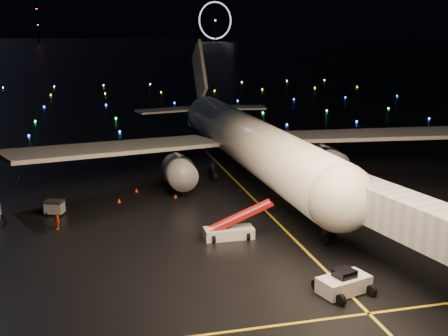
# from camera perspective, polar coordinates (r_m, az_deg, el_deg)

# --- Properties ---
(ground) EXTENTS (2000.00, 2000.00, 0.00)m
(ground) POSITION_cam_1_polar(r_m,az_deg,el_deg) (341.31, -13.13, 10.59)
(ground) COLOR black
(ground) RESTS_ON ground
(lane_centre) EXTENTS (0.25, 80.00, 0.02)m
(lane_centre) POSITION_cam_1_polar(r_m,az_deg,el_deg) (61.37, 3.50, -3.61)
(lane_centre) COLOR gold
(lane_centre) RESTS_ON ground
(airliner) EXTENTS (60.18, 57.31, 16.66)m
(airliner) POSITION_cam_1_polar(r_m,az_deg,el_deg) (71.70, 1.75, 5.81)
(airliner) COLOR silver
(airliner) RESTS_ON ground
(pushback_tug) EXTENTS (4.16, 2.94, 1.79)m
(pushback_tug) POSITION_cam_1_polar(r_m,az_deg,el_deg) (42.05, 12.09, -11.20)
(pushback_tug) COLOR silver
(pushback_tug) RESTS_ON ground
(belt_loader) EXTENTS (6.58, 1.94, 3.17)m
(belt_loader) POSITION_cam_1_polar(r_m,az_deg,el_deg) (50.94, 0.50, -5.47)
(belt_loader) COLOR silver
(belt_loader) RESTS_ON ground
(crew_c) EXTENTS (0.51, 1.03, 1.69)m
(crew_c) POSITION_cam_1_polar(r_m,az_deg,el_deg) (55.62, -16.56, -5.18)
(crew_c) COLOR #FE5A18
(crew_c) RESTS_ON ground
(safety_cone_0) EXTENTS (0.51, 0.51, 0.48)m
(safety_cone_0) POSITION_cam_1_polar(r_m,az_deg,el_deg) (63.49, -4.96, -2.81)
(safety_cone_0) COLOR red
(safety_cone_0) RESTS_ON ground
(safety_cone_1) EXTENTS (0.42, 0.42, 0.46)m
(safety_cone_1) POSITION_cam_1_polar(r_m,az_deg,el_deg) (66.29, -8.89, -2.21)
(safety_cone_1) COLOR red
(safety_cone_1) RESTS_ON ground
(safety_cone_2) EXTENTS (0.51, 0.51, 0.46)m
(safety_cone_2) POSITION_cam_1_polar(r_m,az_deg,el_deg) (62.64, -10.62, -3.25)
(safety_cone_2) COLOR red
(safety_cone_2) RESTS_ON ground
(safety_cone_3) EXTENTS (0.50, 0.50, 0.44)m
(safety_cone_3) POSITION_cam_1_polar(r_m,az_deg,el_deg) (75.94, -20.14, -0.83)
(safety_cone_3) COLOR red
(safety_cone_3) RESTS_ON ground
(ferris_wheel) EXTENTS (49.33, 16.80, 52.00)m
(ferris_wheel) POSITION_cam_1_polar(r_m,az_deg,el_deg) (780.80, -0.90, 14.61)
(ferris_wheel) COLOR black
(ferris_wheel) RESTS_ON ground
(radio_mast) EXTENTS (1.80, 1.80, 64.00)m
(radio_mast) POSITION_cam_1_polar(r_m,az_deg,el_deg) (782.76, -18.44, 14.36)
(radio_mast) COLOR black
(radio_mast) RESTS_ON ground
(taxiway_lights) EXTENTS (164.00, 92.00, 0.36)m
(taxiway_lights) POSITION_cam_1_polar(r_m,az_deg,el_deg) (148.02, -11.66, 6.63)
(taxiway_lights) COLOR black
(taxiway_lights) RESTS_ON ground
(baggage_cart_0) EXTENTS (2.11, 1.80, 1.52)m
(baggage_cart_0) POSITION_cam_1_polar(r_m,az_deg,el_deg) (60.03, -16.83, -3.86)
(baggage_cart_0) COLOR gray
(baggage_cart_0) RESTS_ON ground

